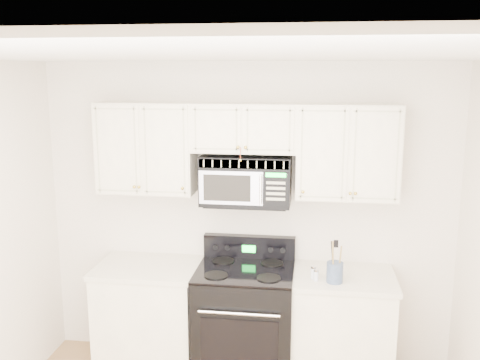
# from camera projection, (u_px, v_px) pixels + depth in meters

# --- Properties ---
(room) EXTENTS (3.51, 3.51, 2.61)m
(room) POSITION_uv_depth(u_px,v_px,m) (207.00, 299.00, 2.91)
(room) COLOR olive
(room) RESTS_ON ground
(base_cabinet_left) EXTENTS (0.86, 0.65, 0.92)m
(base_cabinet_left) POSITION_uv_depth(u_px,v_px,m) (150.00, 319.00, 4.59)
(base_cabinet_left) COLOR #F7EDCE
(base_cabinet_left) RESTS_ON ground
(base_cabinet_right) EXTENTS (0.86, 0.65, 0.92)m
(base_cabinet_right) POSITION_uv_depth(u_px,v_px,m) (339.00, 332.00, 4.37)
(base_cabinet_right) COLOR #F7EDCE
(base_cabinet_right) RESTS_ON ground
(range) EXTENTS (0.79, 0.72, 1.13)m
(range) POSITION_uv_depth(u_px,v_px,m) (245.00, 320.00, 4.45)
(range) COLOR black
(range) RESTS_ON ground
(upper_cabinets) EXTENTS (2.44, 0.37, 0.75)m
(upper_cabinets) POSITION_uv_depth(u_px,v_px,m) (245.00, 145.00, 4.32)
(upper_cabinets) COLOR #F7EDCE
(upper_cabinets) RESTS_ON ground
(microwave) EXTENTS (0.73, 0.41, 0.40)m
(microwave) POSITION_uv_depth(u_px,v_px,m) (246.00, 180.00, 4.36)
(microwave) COLOR black
(microwave) RESTS_ON ground
(utensil_crock) EXTENTS (0.13, 0.13, 0.34)m
(utensil_crock) POSITION_uv_depth(u_px,v_px,m) (335.00, 272.00, 4.11)
(utensil_crock) COLOR #46587B
(utensil_crock) RESTS_ON base_cabinet_right
(shaker_salt) EXTENTS (0.04, 0.04, 0.09)m
(shaker_salt) POSITION_uv_depth(u_px,v_px,m) (316.00, 275.00, 4.15)
(shaker_salt) COLOR silver
(shaker_salt) RESTS_ON base_cabinet_right
(shaker_pepper) EXTENTS (0.04, 0.04, 0.10)m
(shaker_pepper) POSITION_uv_depth(u_px,v_px,m) (313.00, 272.00, 4.19)
(shaker_pepper) COLOR silver
(shaker_pepper) RESTS_ON base_cabinet_right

